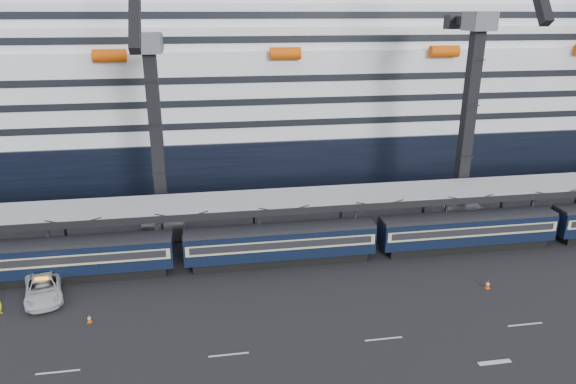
% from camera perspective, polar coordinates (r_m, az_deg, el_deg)
% --- Properties ---
extents(ground, '(260.00, 260.00, 0.00)m').
position_cam_1_polar(ground, '(45.81, 11.31, -12.61)').
color(ground, black).
rests_on(ground, ground).
extents(lane_markings, '(111.00, 4.27, 0.02)m').
position_cam_1_polar(lane_markings, '(45.34, 23.71, -14.39)').
color(lane_markings, beige).
rests_on(lane_markings, ground).
extents(train, '(133.05, 3.00, 4.05)m').
position_cam_1_polar(train, '(51.99, 2.83, -5.39)').
color(train, black).
rests_on(train, ground).
extents(canopy, '(130.00, 6.25, 5.53)m').
position_cam_1_polar(canopy, '(55.49, 6.73, -0.45)').
color(canopy, gray).
rests_on(canopy, ground).
extents(cruise_ship, '(214.09, 28.84, 34.00)m').
position_cam_1_polar(cruise_ship, '(84.01, 0.18, 11.48)').
color(cruise_ship, black).
rests_on(cruise_ship, ground).
extents(crane_dark_near, '(4.50, 17.75, 35.08)m').
position_cam_1_polar(crane_dark_near, '(56.23, -14.49, 6.42)').
color(crane_dark_near, '#4C4F54').
rests_on(crane_dark_near, ground).
extents(crane_dark_mid, '(4.50, 18.24, 39.64)m').
position_cam_1_polar(crane_dark_mid, '(62.29, 19.65, 8.49)').
color(crane_dark_mid, '#4C4F54').
rests_on(crane_dark_mid, ground).
extents(pickup_truck, '(4.62, 7.09, 1.81)m').
position_cam_1_polar(pickup_truck, '(50.90, -25.54, -9.64)').
color(pickup_truck, silver).
rests_on(pickup_truck, ground).
extents(traffic_cone_c, '(0.35, 0.35, 0.71)m').
position_cam_1_polar(traffic_cone_c, '(46.05, -21.23, -12.97)').
color(traffic_cone_c, '#DE4E07').
rests_on(traffic_cone_c, ground).
extents(traffic_cone_d, '(0.43, 0.43, 0.85)m').
position_cam_1_polar(traffic_cone_d, '(51.09, 21.31, -9.52)').
color(traffic_cone_d, '#DE4E07').
rests_on(traffic_cone_d, ground).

